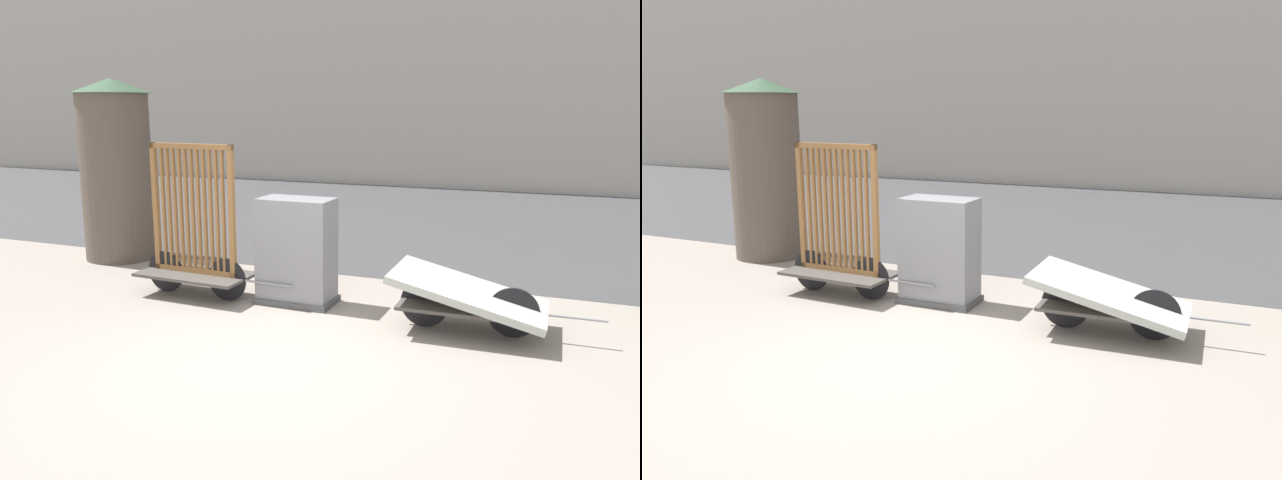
# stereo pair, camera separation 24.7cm
# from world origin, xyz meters

# --- Properties ---
(ground_plane) EXTENTS (60.00, 60.00, 0.00)m
(ground_plane) POSITION_xyz_m (0.00, 0.00, 0.00)
(ground_plane) COLOR gray
(road_strip) EXTENTS (56.00, 10.83, 0.01)m
(road_strip) POSITION_xyz_m (0.00, 8.81, 0.00)
(road_strip) COLOR #424244
(road_strip) RESTS_ON ground_plane
(bike_cart_with_bedframe) EXTENTS (2.25, 0.84, 2.07)m
(bike_cart_with_bedframe) POSITION_xyz_m (-1.83, 1.64, 0.71)
(bike_cart_with_bedframe) COLOR #4C4742
(bike_cart_with_bedframe) RESTS_ON ground_plane
(bike_cart_with_mattress) EXTENTS (2.35, 1.12, 0.71)m
(bike_cart_with_mattress) POSITION_xyz_m (1.83, 1.64, 0.42)
(bike_cart_with_mattress) COLOR #4C4742
(bike_cart_with_mattress) RESTS_ON ground_plane
(utility_cabinet) EXTENTS (1.02, 0.61, 1.39)m
(utility_cabinet) POSITION_xyz_m (-0.44, 1.89, 0.65)
(utility_cabinet) COLOR #4C4C4C
(utility_cabinet) RESTS_ON ground_plane
(advertising_column) EXTENTS (1.30, 1.30, 3.00)m
(advertising_column) POSITION_xyz_m (-4.26, 3.05, 1.53)
(advertising_column) COLOR brown
(advertising_column) RESTS_ON ground_plane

